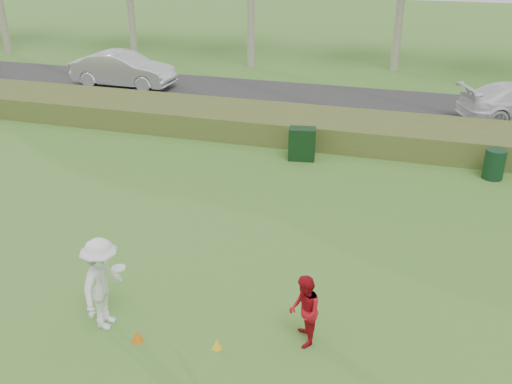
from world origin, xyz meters
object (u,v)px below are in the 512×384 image
(cone_orange, at_px, (137,336))
(utility_cabinet, at_px, (302,144))
(player_white, at_px, (103,284))
(cone_yellow, at_px, (217,343))
(trash_bin, at_px, (494,164))
(player_red, at_px, (304,311))
(car_mid, at_px, (123,69))

(cone_orange, relative_size, utility_cabinet, 0.22)
(player_white, relative_size, cone_yellow, 9.03)
(trash_bin, bearing_deg, utility_cabinet, -178.71)
(cone_orange, height_order, trash_bin, trash_bin)
(cone_orange, xyz_separation_m, cone_yellow, (1.57, 0.26, -0.01))
(player_red, relative_size, cone_orange, 5.97)
(player_red, relative_size, cone_yellow, 6.76)
(utility_cabinet, bearing_deg, cone_yellow, -95.37)
(cone_orange, bearing_deg, utility_cabinet, 84.59)
(cone_orange, relative_size, trash_bin, 0.25)
(player_red, height_order, trash_bin, player_red)
(player_red, bearing_deg, utility_cabinet, 174.39)
(cone_orange, distance_m, car_mid, 20.01)
(utility_cabinet, bearing_deg, cone_orange, -104.08)
(player_red, relative_size, car_mid, 0.29)
(player_white, xyz_separation_m, cone_orange, (0.82, -0.29, -0.87))
(player_red, distance_m, trash_bin, 10.49)
(player_red, bearing_deg, car_mid, -160.45)
(player_white, distance_m, cone_yellow, 2.55)
(cone_yellow, height_order, car_mid, car_mid)
(cone_yellow, height_order, trash_bin, trash_bin)
(cone_yellow, relative_size, car_mid, 0.04)
(utility_cabinet, distance_m, trash_bin, 6.28)
(cone_orange, height_order, cone_yellow, cone_orange)
(cone_orange, bearing_deg, player_red, 16.17)
(cone_yellow, height_order, utility_cabinet, utility_cabinet)
(cone_orange, xyz_separation_m, utility_cabinet, (0.98, 10.40, 0.45))
(trash_bin, bearing_deg, car_mid, 157.88)
(player_white, xyz_separation_m, utility_cabinet, (1.81, 10.11, -0.42))
(cone_orange, xyz_separation_m, trash_bin, (7.26, 10.54, 0.37))
(utility_cabinet, xyz_separation_m, trash_bin, (6.28, 0.14, -0.08))
(car_mid, bearing_deg, utility_cabinet, -122.88)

